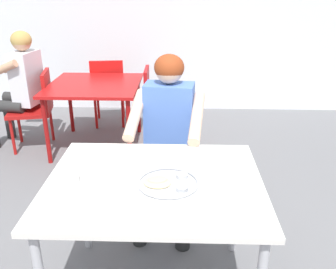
{
  "coord_description": "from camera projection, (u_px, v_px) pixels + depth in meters",
  "views": [
    {
      "loc": [
        0.08,
        -1.59,
        1.71
      ],
      "look_at": [
        0.01,
        0.32,
        0.91
      ],
      "focal_mm": 39.55,
      "sensor_mm": 36.0,
      "label": 1
    }
  ],
  "objects": [
    {
      "name": "table_background_red",
      "position": [
        95.0,
        90.0,
        3.86
      ],
      "size": [
        0.93,
        0.96,
        0.71
      ],
      "color": "#B71414",
      "rests_on": "ground"
    },
    {
      "name": "table_foreground",
      "position": [
        154.0,
        193.0,
        1.93
      ],
      "size": [
        1.11,
        0.9,
        0.76
      ],
      "color": "silver",
      "rests_on": "ground"
    },
    {
      "name": "diner_foreground",
      "position": [
        168.0,
        130.0,
        2.57
      ],
      "size": [
        0.54,
        0.58,
        1.25
      ],
      "color": "#262626",
      "rests_on": "ground"
    },
    {
      "name": "patron_background",
      "position": [
        19.0,
        80.0,
        3.86
      ],
      "size": [
        0.59,
        0.55,
        1.24
      ],
      "color": "#2C2C2C",
      "rests_on": "ground"
    },
    {
      "name": "drinking_cup",
      "position": [
        72.0,
        176.0,
        1.85
      ],
      "size": [
        0.07,
        0.07,
        0.09
      ],
      "color": "white",
      "rests_on": "table_foreground"
    },
    {
      "name": "thali_tray",
      "position": [
        168.0,
        183.0,
        1.85
      ],
      "size": [
        0.31,
        0.31,
        0.03
      ],
      "color": "#B7BABF",
      "rests_on": "table_foreground"
    },
    {
      "name": "chair_red_right",
      "position": [
        158.0,
        103.0,
        3.94
      ],
      "size": [
        0.45,
        0.4,
        0.86
      ],
      "color": "#AA1315",
      "rests_on": "ground"
    },
    {
      "name": "chair_foreground",
      "position": [
        171.0,
        147.0,
        2.87
      ],
      "size": [
        0.46,
        0.46,
        0.88
      ],
      "color": "silver",
      "rests_on": "ground"
    },
    {
      "name": "chair_red_left",
      "position": [
        37.0,
        105.0,
        3.91
      ],
      "size": [
        0.5,
        0.48,
        0.84
      ],
      "color": "#A71413",
      "rests_on": "ground"
    },
    {
      "name": "chair_red_far",
      "position": [
        108.0,
        87.0,
        4.51
      ],
      "size": [
        0.46,
        0.49,
        0.84
      ],
      "color": "red",
      "rests_on": "ground"
    }
  ]
}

